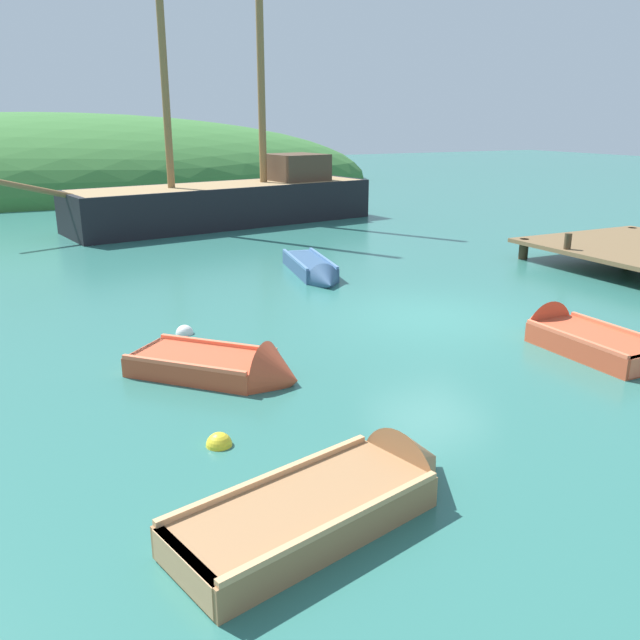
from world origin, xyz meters
TOP-DOWN VIEW (x-y plane):
  - ground_plane at (0.00, 0.00)m, footprint 120.00×120.00m
  - shore_hill at (-5.30, 33.50)m, footprint 44.68×21.71m
  - sailing_ship at (0.48, 14.77)m, footprint 15.23×5.10m
  - rowboat_near_dock at (-5.11, -1.30)m, footprint 2.89×2.97m
  - rowboat_far at (-5.28, -5.63)m, footprint 3.75×1.99m
  - rowboat_outer_left at (1.30, -2.76)m, footprint 1.26×2.95m
  - rowboat_outer_right at (-0.55, 4.77)m, footprint 1.56×3.69m
  - buoy_yellow at (-6.05, -3.55)m, footprint 0.35×0.35m
  - buoy_white at (-5.15, 1.34)m, footprint 0.36×0.36m

SIDE VIEW (x-z plane):
  - ground_plane at x=0.00m, z-range 0.00..0.00m
  - shore_hill at x=-5.30m, z-range -4.55..4.55m
  - buoy_yellow at x=-6.05m, z-range -0.18..0.18m
  - buoy_white at x=-5.15m, z-range -0.18..0.18m
  - rowboat_near_dock at x=-5.11m, z-range -0.48..0.70m
  - rowboat_far at x=-5.28m, z-range -0.45..0.71m
  - rowboat_outer_right at x=-0.55m, z-range -0.30..0.56m
  - rowboat_outer_left at x=1.30m, z-range -0.46..0.73m
  - sailing_ship at x=0.48m, z-range -6.03..7.30m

